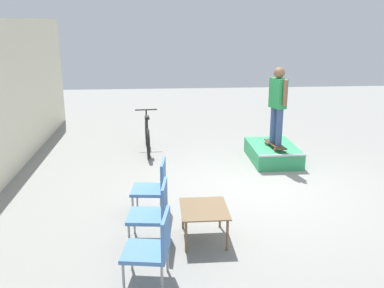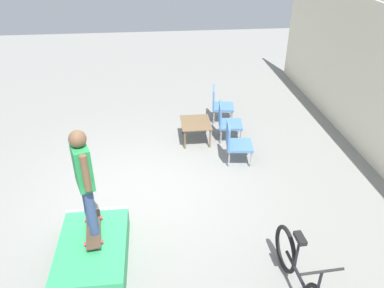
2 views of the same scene
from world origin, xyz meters
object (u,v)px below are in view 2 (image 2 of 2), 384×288
at_px(person_skater, 84,175).
at_px(patio_chair_right, 235,142).
at_px(bicycle, 300,277).
at_px(patio_chair_center, 226,121).
at_px(coffee_table, 196,125).
at_px(skate_ramp_box, 93,252).
at_px(skateboard_on_ramp, 93,229).
at_px(patio_chair_left, 219,103).

height_order(person_skater, patio_chair_right, person_skater).
bearing_deg(bicycle, patio_chair_center, 179.17).
relative_size(person_skater, coffee_table, 2.08).
bearing_deg(coffee_table, skate_ramp_box, -29.20).
bearing_deg(coffee_table, bicycle, 11.47).
bearing_deg(coffee_table, patio_chair_right, 36.61).
relative_size(skate_ramp_box, coffee_table, 1.94).
bearing_deg(coffee_table, patio_chair_center, 90.89).
distance_m(skateboard_on_ramp, patio_chair_left, 4.84).
xyz_separation_m(patio_chair_left, patio_chair_center, (0.95, -0.00, 0.00)).
relative_size(patio_chair_left, patio_chair_center, 1.00).
bearing_deg(person_skater, skate_ramp_box, -22.86).
distance_m(skateboard_on_ramp, patio_chair_right, 3.38).
xyz_separation_m(skateboard_on_ramp, patio_chair_left, (-4.11, 2.56, 0.04)).
bearing_deg(patio_chair_right, person_skater, 137.18).
xyz_separation_m(skateboard_on_ramp, bicycle, (1.10, 2.73, -0.07)).
height_order(coffee_table, patio_chair_left, patio_chair_left).
relative_size(skateboard_on_ramp, coffee_table, 1.09).
relative_size(skate_ramp_box, skateboard_on_ramp, 1.78).
bearing_deg(skate_ramp_box, patio_chair_right, 133.35).
bearing_deg(coffee_table, skateboard_on_ramp, -30.62).
height_order(patio_chair_left, patio_chair_center, same).
bearing_deg(patio_chair_center, person_skater, 147.59).
bearing_deg(person_skater, patio_chair_left, 128.73).
bearing_deg(bicycle, skate_ramp_box, -111.09).
distance_m(person_skater, patio_chair_center, 4.17).
relative_size(person_skater, patio_chair_center, 1.87).
bearing_deg(person_skater, skateboard_on_ramp, -19.35).
xyz_separation_m(patio_chair_center, patio_chair_right, (0.94, -0.00, 0.00)).
xyz_separation_m(person_skater, patio_chair_center, (-3.16, 2.56, -0.91)).
xyz_separation_m(coffee_table, patio_chair_right, (0.93, 0.69, 0.06)).
distance_m(skateboard_on_ramp, patio_chair_center, 4.06).
bearing_deg(skateboard_on_ramp, person_skater, 173.11).
xyz_separation_m(skateboard_on_ramp, patio_chair_center, (-3.16, 2.56, 0.04)).
relative_size(skateboard_on_ramp, bicycle, 0.50).
relative_size(patio_chair_center, patio_chair_right, 1.00).
bearing_deg(skateboard_on_ramp, patio_chair_center, 134.13).
height_order(patio_chair_left, patio_chair_right, same).
xyz_separation_m(skate_ramp_box, person_skater, (-0.21, 0.01, 1.21)).
distance_m(skateboard_on_ramp, coffee_table, 3.66).
bearing_deg(bicycle, skateboard_on_ramp, -115.05).
xyz_separation_m(skate_ramp_box, bicycle, (0.89, 2.74, 0.19)).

